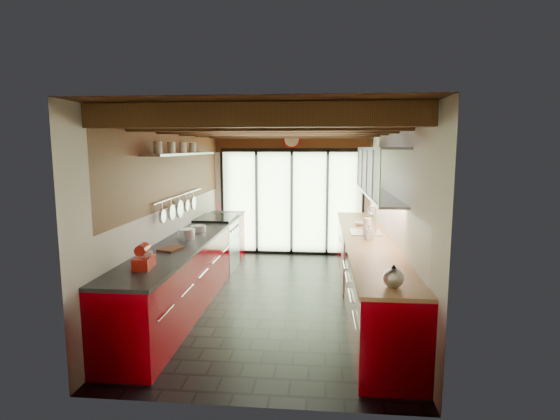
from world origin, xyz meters
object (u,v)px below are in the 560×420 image
object	(u,v)px
soap_bottle	(369,232)
stand_mixer	(144,258)
kettle	(393,277)
paper_towel	(367,227)
bowl	(361,224)

from	to	relation	value
soap_bottle	stand_mixer	bearing A→B (deg)	-146.32
kettle	paper_towel	distance (m)	2.35
stand_mixer	soap_bottle	xyz separation A→B (m)	(2.54, 1.69, 0.00)
stand_mixer	paper_towel	distance (m)	3.20
paper_towel	soap_bottle	distance (m)	0.26
paper_towel	bowl	xyz separation A→B (m)	(-0.00, 0.89, -0.10)
soap_bottle	bowl	size ratio (longest dim) A/B	0.98
stand_mixer	paper_towel	world-z (taller)	paper_towel
stand_mixer	bowl	world-z (taller)	stand_mixer
kettle	paper_towel	bearing A→B (deg)	90.00
kettle	soap_bottle	distance (m)	2.09
kettle	paper_towel	world-z (taller)	paper_towel
stand_mixer	bowl	xyz separation A→B (m)	(2.54, 2.83, -0.08)
soap_bottle	kettle	bearing A→B (deg)	-90.00
paper_towel	soap_bottle	xyz separation A→B (m)	(-0.00, -0.25, -0.02)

